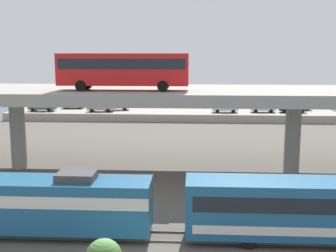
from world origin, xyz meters
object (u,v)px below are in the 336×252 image
train_locomotive (29,202)px  parked_car_5 (100,107)px  transit_bus_on_overpass (123,68)px  parked_car_0 (299,106)px  parked_car_2 (225,108)px  parked_car_3 (73,104)px  parked_car_4 (118,106)px  parked_car_6 (42,107)px  parked_car_1 (263,108)px  parked_car_7 (293,108)px

train_locomotive → parked_car_5: size_ratio=3.29×
train_locomotive → transit_bus_on_overpass: 16.65m
transit_bus_on_overpass → parked_car_0: bearing=57.0°
parked_car_2 → parked_car_3: size_ratio=1.09×
parked_car_4 → parked_car_5: bearing=-136.4°
parked_car_3 → parked_car_4: same height
parked_car_3 → parked_car_6: size_ratio=0.86×
train_locomotive → parked_car_3: train_locomotive is taller
parked_car_1 → parked_car_4: size_ratio=0.99×
parked_car_4 → parked_car_6: same height
parked_car_6 → parked_car_7: bearing=-179.0°
parked_car_0 → parked_car_4: bearing=-176.6°
transit_bus_on_overpass → parked_car_4: transit_bus_on_overpass is taller
parked_car_3 → parked_car_5: (6.07, -4.32, 0.00)m
transit_bus_on_overpass → parked_car_3: transit_bus_on_overpass is taller
parked_car_0 → parked_car_5: 35.49m
parked_car_1 → parked_car_6: bearing=-178.7°
parked_car_1 → parked_car_7: 5.13m
parked_car_5 → parked_car_7: size_ratio=1.03×
parked_car_0 → train_locomotive: bearing=-118.9°
parked_car_2 → parked_car_7: same height
parked_car_0 → parked_car_4: 32.68m
parked_car_5 → parked_car_2: bearing=0.7°
train_locomotive → transit_bus_on_overpass: (3.95, 14.08, 7.96)m
parked_car_3 → parked_car_5: 7.45m
parked_car_2 → parked_car_6: size_ratio=0.94×
parked_car_1 → parked_car_4: 25.67m
parked_car_3 → parked_car_4: 8.86m
parked_car_1 → parked_car_5: same height
parked_car_2 → parked_car_7: 11.62m
parked_car_7 → parked_car_0: bearing=-117.7°
transit_bus_on_overpass → parked_car_6: (-20.18, 34.83, -8.07)m
transit_bus_on_overpass → parked_car_2: bearing=71.2°
parked_car_1 → parked_car_5: (-28.22, -0.94, 0.00)m
parked_car_2 → parked_car_5: (-21.74, -0.26, -0.00)m
parked_car_0 → parked_car_1: (-7.00, -3.44, 0.00)m
train_locomotive → parked_car_0: bearing=-118.9°
train_locomotive → parked_car_5: (-5.86, 48.83, -0.11)m
parked_car_2 → parked_car_3: 28.11m
parked_car_6 → parked_car_7: 43.73m
parked_car_7 → parked_car_1: bearing=-1.4°
transit_bus_on_overpass → parked_car_5: transit_bus_on_overpass is taller
parked_car_0 → parked_car_4: (-32.62, -1.92, -0.00)m
parked_car_4 → parked_car_5: (-2.59, -2.47, 0.00)m
parked_car_2 → parked_car_5: size_ratio=0.95×
parked_car_6 → parked_car_0: bearing=-174.6°
parked_car_6 → parked_car_1: bearing=-178.7°
parked_car_3 → parked_car_7: (39.42, -3.50, 0.00)m
parked_car_4 → parked_car_5: same height
parked_car_3 → parked_car_7: bearing=-5.1°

